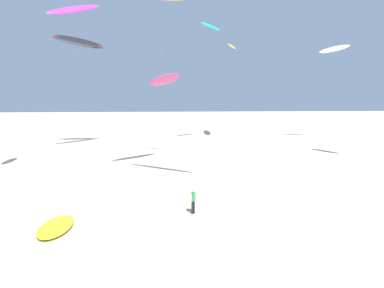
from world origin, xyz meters
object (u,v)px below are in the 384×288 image
(flying_kite_3, at_px, (164,80))
(flying_kite_7, at_px, (78,42))
(flying_kite_8, at_px, (74,10))
(flying_kite_6, at_px, (334,49))
(flying_kite_10, at_px, (211,27))
(person_near_left, at_px, (193,200))
(flying_kite_9, at_px, (232,46))
(grounded_kite_0, at_px, (56,227))

(flying_kite_3, height_order, flying_kite_7, flying_kite_7)
(flying_kite_8, bearing_deg, flying_kite_6, 14.80)
(flying_kite_7, bearing_deg, flying_kite_10, 8.66)
(flying_kite_8, distance_m, person_near_left, 35.14)
(flying_kite_9, height_order, grounded_kite_0, flying_kite_9)
(flying_kite_8, height_order, flying_kite_10, flying_kite_8)
(flying_kite_3, xyz_separation_m, grounded_kite_0, (-6.87, -27.51, -9.54))
(flying_kite_9, height_order, person_near_left, flying_kite_9)
(flying_kite_8, bearing_deg, flying_kite_3, -11.99)
(flying_kite_7, relative_size, flying_kite_9, 0.99)
(flying_kite_7, height_order, flying_kite_10, flying_kite_10)
(flying_kite_9, xyz_separation_m, grounded_kite_0, (-18.33, -44.29, -15.54))
(person_near_left, bearing_deg, grounded_kite_0, -163.41)
(flying_kite_6, relative_size, flying_kite_9, 0.95)
(flying_kite_9, bearing_deg, person_near_left, -103.08)
(flying_kite_6, xyz_separation_m, flying_kite_8, (-38.87, -10.27, 3.65))
(flying_kite_10, bearing_deg, flying_kite_8, -154.31)
(flying_kite_3, height_order, flying_kite_6, flying_kite_6)
(flying_kite_6, height_order, person_near_left, flying_kite_6)
(flying_kite_10, distance_m, grounded_kite_0, 45.10)
(flying_kite_6, height_order, flying_kite_10, flying_kite_10)
(flying_kite_7, distance_m, flying_kite_9, 25.05)
(flying_kite_6, bearing_deg, flying_kite_9, 165.66)
(flying_kite_10, bearing_deg, flying_kite_3, -122.54)
(flying_kite_3, bearing_deg, person_near_left, -85.95)
(flying_kite_8, relative_size, flying_kite_9, 1.19)
(flying_kite_3, relative_size, flying_kite_10, 0.58)
(flying_kite_9, bearing_deg, flying_kite_3, -124.33)
(flying_kite_7, bearing_deg, flying_kite_3, -34.80)
(flying_kite_8, xyz_separation_m, person_near_left, (13.17, -27.36, -17.68))
(flying_kite_7, height_order, flying_kite_8, flying_kite_8)
(flying_kite_6, bearing_deg, flying_kite_3, -155.21)
(flying_kite_3, height_order, flying_kite_10, flying_kite_10)
(flying_kite_7, bearing_deg, flying_kite_6, 6.11)
(flying_kite_7, xyz_separation_m, flying_kite_8, (0.75, -6.03, 3.33))
(flying_kite_7, bearing_deg, flying_kite_8, -82.86)
(flying_kite_3, relative_size, person_near_left, 6.24)
(flying_kite_7, distance_m, grounded_kite_0, 39.36)
(flying_kite_6, distance_m, person_near_left, 47.68)
(flying_kite_8, height_order, flying_kite_9, flying_kite_8)
(flying_kite_9, xyz_separation_m, person_near_left, (-9.69, -41.72, -14.77))
(flying_kite_8, distance_m, flying_kite_10, 20.73)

